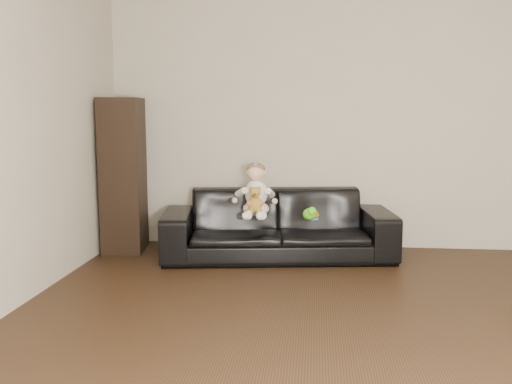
# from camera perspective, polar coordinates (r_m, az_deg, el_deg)

# --- Properties ---
(floor) EXTENTS (5.50, 5.50, 0.00)m
(floor) POSITION_cam_1_polar(r_m,az_deg,el_deg) (3.32, 13.45, -16.50)
(floor) COLOR #301E11
(floor) RESTS_ON ground
(wall_back) EXTENTS (5.00, 0.00, 5.00)m
(wall_back) POSITION_cam_1_polar(r_m,az_deg,el_deg) (5.76, 10.40, 7.32)
(wall_back) COLOR #B9AF9B
(wall_back) RESTS_ON ground
(sofa) EXTENTS (2.23, 1.12, 0.62)m
(sofa) POSITION_cam_1_polar(r_m,az_deg,el_deg) (5.36, 2.19, -3.24)
(sofa) COLOR black
(sofa) RESTS_ON floor
(cabinet) EXTENTS (0.44, 0.56, 1.49)m
(cabinet) POSITION_cam_1_polar(r_m,az_deg,el_deg) (5.70, -13.11, 1.64)
(cabinet) COLOR black
(cabinet) RESTS_ON floor
(shelf_item) EXTENTS (0.21, 0.27, 0.28)m
(shelf_item) POSITION_cam_1_polar(r_m,az_deg,el_deg) (5.66, -13.03, 5.01)
(shelf_item) COLOR silver
(shelf_item) RESTS_ON cabinet
(baby) EXTENTS (0.36, 0.43, 0.49)m
(baby) POSITION_cam_1_polar(r_m,az_deg,el_deg) (5.21, -0.02, -0.07)
(baby) COLOR #FAD3D7
(baby) RESTS_ON sofa
(teddy_bear) EXTENTS (0.15, 0.15, 0.23)m
(teddy_bear) POSITION_cam_1_polar(r_m,az_deg,el_deg) (5.07, -0.08, -0.81)
(teddy_bear) COLOR #AE7D31
(teddy_bear) RESTS_ON sofa
(toy_green) EXTENTS (0.16, 0.18, 0.11)m
(toy_green) POSITION_cam_1_polar(r_m,az_deg,el_deg) (5.06, 5.41, -2.21)
(toy_green) COLOR #56D218
(toy_green) RESTS_ON sofa
(toy_rattle) EXTENTS (0.08, 0.08, 0.07)m
(toy_rattle) POSITION_cam_1_polar(r_m,az_deg,el_deg) (5.12, 5.98, -2.34)
(toy_rattle) COLOR #CF5318
(toy_rattle) RESTS_ON sofa
(toy_blue_disc) EXTENTS (0.11, 0.11, 0.01)m
(toy_blue_disc) POSITION_cam_1_polar(r_m,az_deg,el_deg) (5.11, 5.77, -2.65)
(toy_blue_disc) COLOR blue
(toy_blue_disc) RESTS_ON sofa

